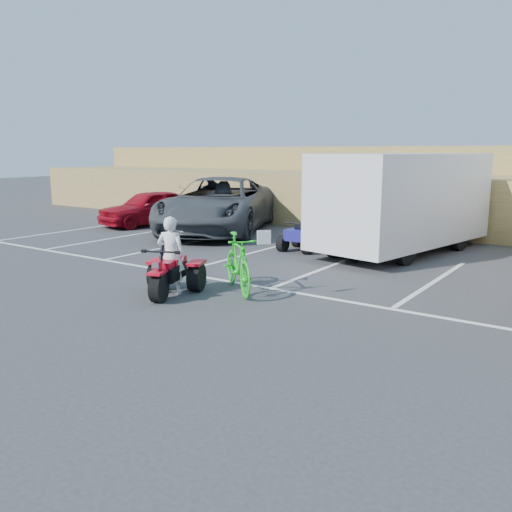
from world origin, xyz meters
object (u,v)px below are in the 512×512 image
Objects in this scene: green_dirt_bike at (238,263)px; grey_pickup at (219,205)px; quad_atv_green at (355,259)px; red_trike_atv at (170,295)px; cargo_trailer at (403,200)px; red_car at (150,208)px; quad_atv_blue at (302,250)px; rider at (171,255)px.

grey_pickup is (-5.70, 6.51, 0.37)m from green_dirt_bike.
grey_pickup reaches higher than quad_atv_green.
red_trike_atv is at bearing -80.86° from grey_pickup.
cargo_trailer is at bearing 50.98° from red_trike_atv.
cargo_trailer is at bearing 12.01° from red_car.
green_dirt_bike reaches higher than red_trike_atv.
green_dirt_bike is 5.09m from quad_atv_blue.
rider reaches higher than red_trike_atv.
red_car is at bearing 95.47° from green_dirt_bike.
quad_atv_green is at bearing 2.51° from red_car.
rider reaches higher than green_dirt_bike.
red_trike_atv is 1.18× the size of quad_atv_green.
rider is at bearing -29.70° from red_car.
grey_pickup is 5.15× the size of quad_atv_blue.
red_car is at bearing 167.87° from quad_atv_blue.
rider reaches higher than red_car.
quad_atv_green is (-0.69, -1.61, -1.53)m from cargo_trailer.
red_car is at bearing -64.16° from rider.
green_dirt_bike is at bearing -77.31° from quad_atv_blue.
grey_pickup is 1.73× the size of red_car.
rider is 1.17× the size of quad_atv_blue.
grey_pickup reaches higher than rider.
red_car is at bearing 115.50° from red_trike_atv.
quad_atv_blue is (4.44, -1.62, -0.98)m from grey_pickup.
red_car reaches higher than green_dirt_bike.
red_trike_atv reaches higher than quad_atv_green.
red_trike_atv is 0.24× the size of cargo_trailer.
quad_atv_blue is (7.80, -1.43, -0.70)m from red_car.
green_dirt_bike is at bearing 24.78° from red_trike_atv.
grey_pickup is at bearing -79.98° from rider.
red_car is (-8.03, 7.23, -0.11)m from rider.
quad_atv_green is (1.53, 5.71, 0.00)m from red_trike_atv.
grey_pickup is 1.10× the size of cargo_trailer.
quad_atv_blue is (-0.23, 5.80, -0.80)m from rider.
red_trike_atv reaches higher than quad_atv_blue.
red_car is (-3.36, -0.19, -0.29)m from grey_pickup.
red_trike_atv is 0.38× the size of red_car.
quad_atv_blue is at bearing 54.84° from green_dirt_bike.
quad_atv_green is at bearing -39.37° from grey_pickup.
cargo_trailer reaches higher than green_dirt_bike.
cargo_trailer is 2.32m from quad_atv_green.
quad_atv_green is at bearing 33.66° from green_dirt_bike.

